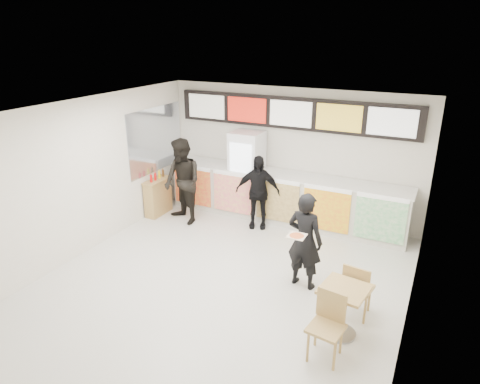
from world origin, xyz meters
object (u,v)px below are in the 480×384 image
Objects in this scene: customer_main at (305,241)px; cafe_table at (343,302)px; condiment_ledge at (158,196)px; drinks_fridge at (247,174)px; customer_left at (183,182)px; service_counter at (283,198)px; customer_mid at (258,192)px.

customer_main reaches higher than cafe_table.
cafe_table is at bearing -25.73° from condiment_ledge.
drinks_fridge is at bearing 26.89° from condiment_ledge.
condiment_ledge is at bearing -153.11° from drinks_fridge.
service_counter is at bearing 52.52° from customer_left.
drinks_fridge is at bearing 69.61° from customer_left.
drinks_fridge reaches higher than condiment_ledge.
customer_mid is at bearing -46.44° from drinks_fridge.
service_counter is 2.98m from condiment_ledge.
cafe_table is at bearing -3.72° from customer_left.
service_counter is at bearing 18.43° from condiment_ledge.
service_counter is at bearing -0.99° from drinks_fridge.
customer_main is 4.35m from condiment_ledge.
service_counter reaches higher than cafe_table.
drinks_fridge is 0.79m from customer_mid.
customer_main reaches higher than service_counter.
customer_main is at bearing -47.06° from drinks_fridge.
service_counter is 2.85× the size of customer_left.
service_counter is 0.72m from customer_mid.
drinks_fridge is 1.21× the size of customer_mid.
customer_left is (-3.29, 1.30, 0.12)m from customer_main.
cafe_table is (2.18, -3.35, -0.03)m from service_counter.
customer_mid is 3.83m from cafe_table.
condiment_ledge is at bearing -163.21° from customer_left.
drinks_fridge is 1.03× the size of customer_left.
cafe_table is 5.56m from condiment_ledge.
customer_left is 4.81m from cafe_table.
customer_left is 1.17× the size of customer_mid.
condiment_ledge is (-4.09, 1.42, -0.41)m from customer_main.
customer_left is at bearing -13.61° from customer_main.
customer_mid is (-0.40, -0.54, 0.26)m from service_counter.
customer_mid reaches higher than condiment_ledge.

